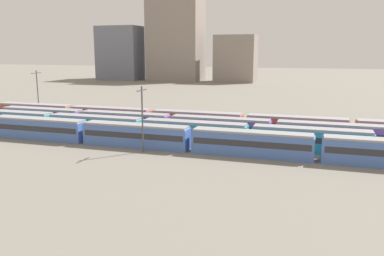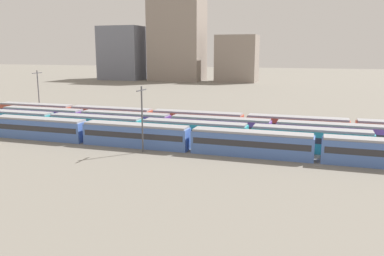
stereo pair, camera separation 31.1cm
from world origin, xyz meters
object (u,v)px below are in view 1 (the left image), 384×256
train_track_3 (197,121)px  catenary_pole_1 (38,92)px  train_track_2 (171,125)px  train_track_1 (143,129)px  catenary_pole_0 (142,116)px  train_track_0 (136,135)px

train_track_3 → catenary_pole_1: catenary_pole_1 is taller
train_track_2 → train_track_1: bearing=-121.6°
train_track_2 → catenary_pole_1: (-35.56, 7.94, 4.15)m
train_track_1 → catenary_pole_0: bearing=-65.4°
train_track_1 → catenary_pole_1: (-32.36, 13.14, 4.15)m
train_track_0 → train_track_2: 10.60m
train_track_0 → catenary_pole_0: bearing=-48.9°
train_track_0 → catenary_pole_0: (2.62, -3.01, 3.74)m
catenary_pole_1 → catenary_pole_0: bearing=-30.6°
train_track_0 → train_track_3: size_ratio=1.00×
train_track_0 → catenary_pole_1: (-33.49, 18.34, 4.15)m
train_track_0 → train_track_3: (5.59, 15.60, 0.00)m
train_track_2 → catenary_pole_1: size_ratio=6.80×
train_track_1 → catenary_pole_0: (3.75, -8.21, 3.74)m
train_track_3 → catenary_pole_0: bearing=-99.1°
train_track_3 → catenary_pole_0: catenary_pole_0 is taller
catenary_pole_0 → catenary_pole_1: catenary_pole_1 is taller
train_track_0 → train_track_2: bearing=78.7°
catenary_pole_0 → catenary_pole_1: size_ratio=0.93×
train_track_2 → train_track_3: 6.28m
train_track_3 → catenary_pole_0: size_ratio=9.20×
train_track_2 → train_track_3: same height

